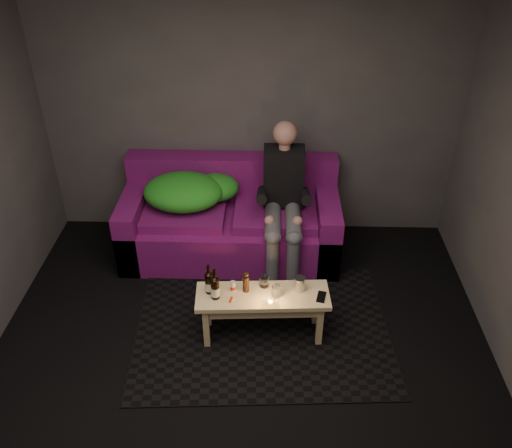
{
  "coord_description": "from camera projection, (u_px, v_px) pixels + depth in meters",
  "views": [
    {
      "loc": [
        0.21,
        -2.59,
        3.27
      ],
      "look_at": [
        0.08,
        1.35,
        0.61
      ],
      "focal_mm": 38.0,
      "sensor_mm": 36.0,
      "label": 1
    }
  ],
  "objects": [
    {
      "name": "tumbler_back",
      "position": [
        264.0,
        281.0,
        4.31
      ],
      "size": [
        0.08,
        0.08,
        0.09
      ],
      "primitive_type": "cylinder",
      "rotation": [
        0.0,
        0.0,
        0.12
      ],
      "color": "white",
      "rests_on": "coffee_table"
    },
    {
      "name": "beer_bottle_a",
      "position": [
        209.0,
        282.0,
        4.22
      ],
      "size": [
        0.07,
        0.07,
        0.27
      ],
      "color": "black",
      "rests_on": "coffee_table"
    },
    {
      "name": "salt_shaker",
      "position": [
        233.0,
        286.0,
        4.27
      ],
      "size": [
        0.05,
        0.05,
        0.09
      ],
      "primitive_type": "cylinder",
      "rotation": [
        0.0,
        0.0,
        0.35
      ],
      "color": "silver",
      "rests_on": "coffee_table"
    },
    {
      "name": "room",
      "position": [
        238.0,
        167.0,
        3.45
      ],
      "size": [
        4.5,
        4.5,
        4.5
      ],
      "color": "silver",
      "rests_on": "ground"
    },
    {
      "name": "person",
      "position": [
        283.0,
        197.0,
        4.94
      ],
      "size": [
        0.37,
        0.86,
        1.38
      ],
      "color": "black",
      "rests_on": "sofa"
    },
    {
      "name": "tumbler_front",
      "position": [
        276.0,
        291.0,
        4.21
      ],
      "size": [
        0.08,
        0.08,
        0.09
      ],
      "primitive_type": "cylinder",
      "rotation": [
        0.0,
        0.0,
        -0.04
      ],
      "color": "white",
      "rests_on": "coffee_table"
    },
    {
      "name": "smartphone",
      "position": [
        321.0,
        297.0,
        4.22
      ],
      "size": [
        0.09,
        0.14,
        0.01
      ],
      "primitive_type": "cube",
      "rotation": [
        0.0,
        0.0,
        -0.22
      ],
      "color": "black",
      "rests_on": "coffee_table"
    },
    {
      "name": "coffee_table",
      "position": [
        263.0,
        302.0,
        4.3
      ],
      "size": [
        1.07,
        0.4,
        0.43
      ],
      "rotation": [
        0.0,
        0.0,
        0.06
      ],
      "color": "#EFD08C",
      "rests_on": "rug"
    },
    {
      "name": "steel_cup",
      "position": [
        300.0,
        284.0,
        4.27
      ],
      "size": [
        0.11,
        0.11,
        0.12
      ],
      "primitive_type": "cylinder",
      "rotation": [
        0.0,
        0.0,
        0.23
      ],
      "color": "#A8AAAF",
      "rests_on": "coffee_table"
    },
    {
      "name": "beer_bottle_b",
      "position": [
        215.0,
        288.0,
        4.17
      ],
      "size": [
        0.07,
        0.07,
        0.28
      ],
      "color": "black",
      "rests_on": "coffee_table"
    },
    {
      "name": "pepper_mill",
      "position": [
        246.0,
        284.0,
        4.25
      ],
      "size": [
        0.07,
        0.07,
        0.14
      ],
      "primitive_type": "cylinder",
      "rotation": [
        0.0,
        0.0,
        0.33
      ],
      "color": "black",
      "rests_on": "coffee_table"
    },
    {
      "name": "green_blanket",
      "position": [
        189.0,
        191.0,
        5.12
      ],
      "size": [
        0.91,
        0.62,
        0.31
      ],
      "color": "green",
      "rests_on": "sofa"
    },
    {
      "name": "red_lighter",
      "position": [
        231.0,
        300.0,
        4.19
      ],
      "size": [
        0.03,
        0.07,
        0.01
      ],
      "primitive_type": "cube",
      "rotation": [
        0.0,
        0.0,
        -0.18
      ],
      "color": "red",
      "rests_on": "coffee_table"
    },
    {
      "name": "tealight",
      "position": [
        270.0,
        303.0,
        4.14
      ],
      "size": [
        0.06,
        0.06,
        0.04
      ],
      "color": "white",
      "rests_on": "coffee_table"
    },
    {
      "name": "sofa",
      "position": [
        231.0,
        221.0,
        5.31
      ],
      "size": [
        2.06,
        0.93,
        0.89
      ],
      "color": "#650D4F",
      "rests_on": "floor"
    },
    {
      "name": "rug",
      "position": [
        262.0,
        329.0,
        4.53
      ],
      "size": [
        2.19,
        1.65,
        0.01
      ],
      "primitive_type": "cube",
      "rotation": [
        0.0,
        0.0,
        0.06
      ],
      "color": "black",
      "rests_on": "floor"
    },
    {
      "name": "floor",
      "position": [
        239.0,
        395.0,
        3.98
      ],
      "size": [
        4.5,
        4.5,
        0.0
      ],
      "primitive_type": "plane",
      "color": "black",
      "rests_on": "ground"
    }
  ]
}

